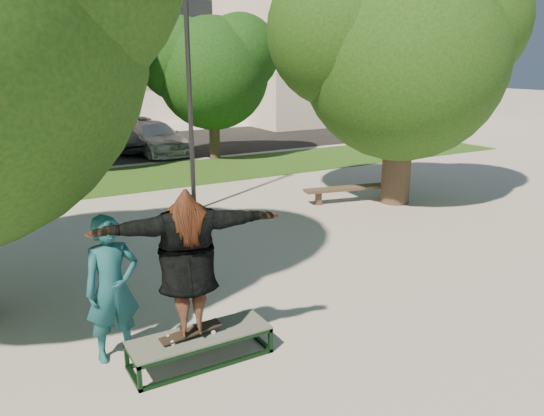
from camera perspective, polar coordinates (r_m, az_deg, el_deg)
ground at (r=9.11m, az=-2.36°, el=-8.56°), size 120.00×120.00×0.00m
grass_strip at (r=17.95m, az=-13.74°, el=3.23°), size 30.00×4.00×0.02m
asphalt_strip at (r=23.98m, az=-20.54°, el=5.73°), size 40.00×8.00×0.01m
tree_right at (r=14.30m, az=13.55°, el=16.69°), size 6.24×5.33×6.51m
bg_tree_mid at (r=19.65m, az=-22.80°, el=15.32°), size 5.76×4.92×6.24m
bg_tree_right at (r=20.67m, az=-6.67°, el=14.89°), size 5.04×4.31×5.43m
lamppost at (r=13.30m, az=-8.90°, el=12.96°), size 0.25×0.15×6.11m
side_building at (r=36.60m, az=6.88°, el=15.98°), size 15.00×10.00×8.00m
grind_box at (r=7.07m, az=-7.69°, el=-14.62°), size 1.80×0.60×0.38m
skater_rig at (r=6.51m, az=-9.07°, el=-5.81°), size 2.35×1.04×1.92m
bystander at (r=7.05m, az=-16.81°, el=-8.28°), size 0.72×0.50×1.91m
bench at (r=14.54m, az=8.72°, el=2.05°), size 2.79×0.92×0.43m
car_grey at (r=23.75m, az=-14.43°, el=7.78°), size 2.82×5.10×1.35m
car_silver_b at (r=22.44m, az=-12.60°, el=7.37°), size 2.21×4.57×1.28m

